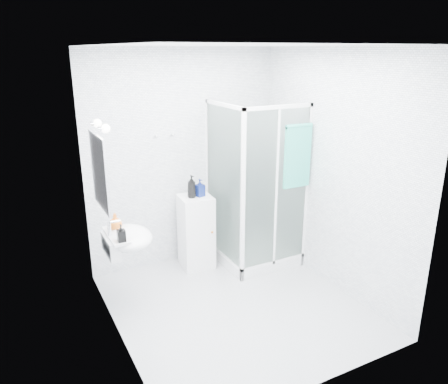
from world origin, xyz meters
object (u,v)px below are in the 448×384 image
shower_enclosure (253,229)px  hand_towel (298,155)px  shampoo_bottle_b (200,188)px  soap_dispenser_black (121,233)px  wall_basin (126,239)px  storage_cabinet (196,232)px  soap_dispenser_orange (115,222)px  shampoo_bottle_a (192,187)px

shower_enclosure → hand_towel: size_ratio=2.76×
shampoo_bottle_b → soap_dispenser_black: size_ratio=1.26×
wall_basin → storage_cabinet: 1.20m
storage_cabinet → wall_basin: bearing=-145.8°
wall_basin → hand_towel: (1.98, -0.09, 0.65)m
soap_dispenser_orange → shampoo_bottle_b: bearing=21.7°
hand_towel → soap_dispenser_black: size_ratio=4.34×
hand_towel → shampoo_bottle_b: 1.20m
wall_basin → storage_cabinet: wall_basin is taller
hand_towel → soap_dispenser_black: hand_towel is taller
wall_basin → soap_dispenser_orange: 0.20m
soap_dispenser_orange → soap_dispenser_black: soap_dispenser_orange is taller
wall_basin → soap_dispenser_black: soap_dispenser_black is taller
soap_dispenser_black → shower_enclosure: bearing=16.2°
shampoo_bottle_a → hand_towel: bearing=-31.8°
storage_cabinet → soap_dispenser_black: bearing=-140.5°
storage_cabinet → shampoo_bottle_a: 0.59m
shampoo_bottle_a → soap_dispenser_orange: 1.11m
storage_cabinet → soap_dispenser_orange: soap_dispenser_orange is taller
shower_enclosure → storage_cabinet: size_ratio=2.21×
soap_dispenser_orange → storage_cabinet: bearing=23.1°
shampoo_bottle_a → shampoo_bottle_b: size_ratio=1.29×
shower_enclosure → storage_cabinet: bearing=159.3°
wall_basin → soap_dispenser_orange: soap_dispenser_orange is taller
wall_basin → shampoo_bottle_b: (1.06, 0.55, 0.21)m
wall_basin → soap_dispenser_orange: (-0.07, 0.11, 0.15)m
shower_enclosure → shampoo_bottle_b: shower_enclosure is taller
shower_enclosure → soap_dispenser_orange: size_ratio=11.69×
hand_towel → soap_dispenser_black: 2.13m
shower_enclosure → soap_dispenser_orange: bearing=-173.1°
soap_dispenser_orange → soap_dispenser_black: size_ratio=1.02×
wall_basin → soap_dispenser_black: bearing=-115.0°
shampoo_bottle_a → soap_dispenser_black: size_ratio=1.62×
hand_towel → wall_basin: bearing=177.5°
shampoo_bottle_a → shower_enclosure: bearing=-18.5°
shampoo_bottle_a → soap_dispenser_black: 1.28m
storage_cabinet → soap_dispenser_black: 1.41m
shower_enclosure → wall_basin: bearing=-169.2°
storage_cabinet → shampoo_bottle_b: shampoo_bottle_b is taller
shower_enclosure → shampoo_bottle_a: shower_enclosure is taller
shower_enclosure → soap_dispenser_black: bearing=-163.8°
shampoo_bottle_a → wall_basin: bearing=-149.9°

